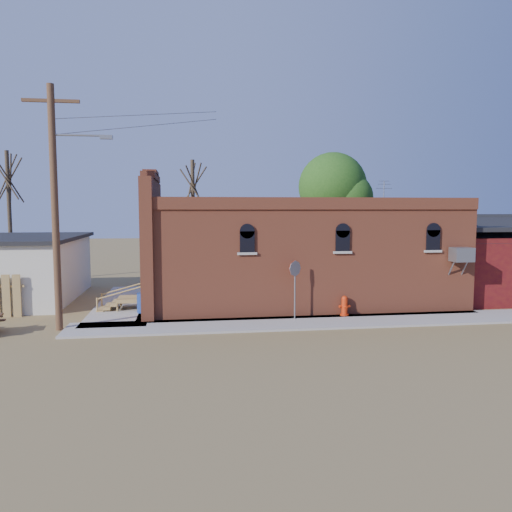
{
  "coord_description": "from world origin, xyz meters",
  "views": [
    {
      "loc": [
        -3.46,
        -18.01,
        4.55
      ],
      "look_at": [
        -0.32,
        4.2,
        2.4
      ],
      "focal_mm": 35.0,
      "sensor_mm": 36.0,
      "label": 1
    }
  ],
  "objects": [
    {
      "name": "ground",
      "position": [
        0.0,
        0.0,
        0.0
      ],
      "size": [
        120.0,
        120.0,
        0.0
      ],
      "primitive_type": "plane",
      "color": "olive",
      "rests_on": "ground"
    },
    {
      "name": "utility_pole",
      "position": [
        -8.14,
        1.2,
        4.77
      ],
      "size": [
        3.12,
        0.26,
        9.0
      ],
      "color": "#43311B",
      "rests_on": "ground"
    },
    {
      "name": "trash_barrel",
      "position": [
        -5.3,
        3.62,
        0.5
      ],
      "size": [
        0.66,
        0.66,
        0.84
      ],
      "primitive_type": "cylinder",
      "rotation": [
        0.0,
        0.0,
        0.23
      ],
      "color": "navy",
      "rests_on": "sidewalk_west"
    },
    {
      "name": "tree_bare_far",
      "position": [
        -14.0,
        14.0,
        6.36
      ],
      "size": [
        2.8,
        2.8,
        8.16
      ],
      "color": "brown",
      "rests_on": "ground"
    },
    {
      "name": "fire_hydrant",
      "position": [
        3.08,
        1.8,
        0.49
      ],
      "size": [
        0.48,
        0.46,
        0.84
      ],
      "rotation": [
        0.0,
        0.0,
        0.24
      ],
      "color": "red",
      "rests_on": "sidewalk_south"
    },
    {
      "name": "stop_sign",
      "position": [
        0.88,
        1.5,
        1.91
      ],
      "size": [
        0.55,
        0.43,
        2.38
      ],
      "rotation": [
        0.0,
        0.0,
        0.21
      ],
      "color": "gray",
      "rests_on": "sidewalk_south"
    },
    {
      "name": "red_shed",
      "position": [
        11.5,
        5.5,
        2.27
      ],
      "size": [
        5.4,
        6.4,
        4.3
      ],
      "color": "#510E15",
      "rests_on": "ground"
    },
    {
      "name": "sidewalk_south",
      "position": [
        1.5,
        0.9,
        0.04
      ],
      "size": [
        19.0,
        2.2,
        0.08
      ],
      "primitive_type": "cube",
      "color": "#9E9991",
      "rests_on": "ground"
    },
    {
      "name": "tree_leafy",
      "position": [
        6.0,
        13.5,
        5.93
      ],
      "size": [
        4.4,
        4.4,
        8.15
      ],
      "color": "brown",
      "rests_on": "ground"
    },
    {
      "name": "tree_bare_near",
      "position": [
        -3.0,
        13.0,
        5.96
      ],
      "size": [
        2.8,
        2.8,
        7.65
      ],
      "color": "brown",
      "rests_on": "ground"
    },
    {
      "name": "sidewalk_west",
      "position": [
        -6.3,
        6.0,
        0.04
      ],
      "size": [
        2.6,
        10.0,
        0.08
      ],
      "primitive_type": "cube",
      "color": "#9E9991",
      "rests_on": "ground"
    },
    {
      "name": "brick_bar",
      "position": [
        1.64,
        5.49,
        2.34
      ],
      "size": [
        16.4,
        7.97,
        6.3
      ],
      "color": "#AE5235",
      "rests_on": "ground"
    }
  ]
}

